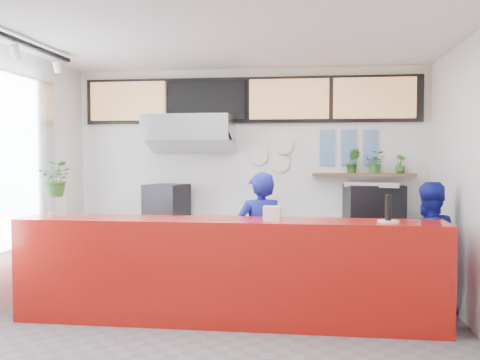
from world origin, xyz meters
The scene contains 41 objects.
floor centered at (0.00, 0.00, 0.00)m, with size 5.00×5.00×0.00m, color slate.
ceiling centered at (0.00, 0.00, 3.00)m, with size 5.00×5.00×0.00m, color silver.
wall_back centered at (0.00, 2.50, 1.50)m, with size 5.00×5.00×0.00m, color white.
service_counter centered at (0.00, 0.40, 0.55)m, with size 4.50×0.60×1.10m, color #B5140C.
cream_band centered at (0.00, 2.49, 2.60)m, with size 5.00×0.02×0.80m, color beige.
prep_bench centered at (-0.80, 2.20, 0.45)m, with size 1.80×0.60×0.90m, color #B2B5BA.
panini_oven centered at (-1.14, 2.20, 1.13)m, with size 0.51×0.51×0.46m, color black.
extraction_hood centered at (-0.80, 2.15, 2.15)m, with size 1.20×0.70×0.35m, color #B2B5BA.
hood_lip centered at (-0.80, 2.15, 1.95)m, with size 1.20×0.70×0.08m, color #B2B5BA.
right_bench centered at (1.50, 2.20, 0.45)m, with size 1.80×0.60×0.90m, color #B2B5BA.
espresso_machine centered at (1.72, 2.20, 1.14)m, with size 0.74×0.53×0.47m, color black.
espresso_tray centered at (1.72, 2.20, 1.38)m, with size 0.70×0.49×0.06m, color #BABCC1.
herb_shelf centered at (1.60, 2.40, 1.50)m, with size 1.40×0.18×0.04m, color brown.
menu_board_far_left centered at (-1.75, 2.38, 2.55)m, with size 1.10×0.10×0.55m, color tan.
menu_board_mid_left centered at (-0.59, 2.38, 2.55)m, with size 1.10×0.10×0.55m, color black.
menu_board_mid_right centered at (0.57, 2.38, 2.55)m, with size 1.10×0.10×0.55m, color tan.
menu_board_far_right centered at (1.73, 2.38, 2.55)m, with size 1.10×0.10×0.55m, color tan.
soffit centered at (0.00, 2.46, 2.55)m, with size 4.80×0.04×0.65m, color black.
window_pane centered at (-2.47, 0.30, 1.70)m, with size 0.04×2.20×1.90m, color silver.
window_frame centered at (-2.45, 0.30, 1.70)m, with size 0.03×2.30×2.00m, color #B2B5BA.
track_rail centered at (-2.10, 0.00, 2.94)m, with size 0.05×2.40×0.04m, color black.
dec_plate_a centered at (0.15, 2.47, 1.75)m, with size 0.24×0.24×0.03m, color silver.
dec_plate_b centered at (0.45, 2.47, 1.65)m, with size 0.24×0.24×0.03m, color silver.
dec_plate_c centered at (0.15, 2.47, 1.45)m, with size 0.24×0.24×0.03m, color silver.
dec_plate_d centered at (0.50, 2.47, 1.90)m, with size 0.24×0.24×0.03m, color silver.
photo_frame_a centered at (1.10, 2.48, 2.00)m, with size 0.20×0.02×0.25m, color #598CBF.
photo_frame_b centered at (1.40, 2.48, 2.00)m, with size 0.20×0.02×0.25m, color #598CBF.
photo_frame_c centered at (1.70, 2.48, 2.00)m, with size 0.20×0.02×0.25m, color #598CBF.
photo_frame_d centered at (1.10, 2.48, 1.75)m, with size 0.20×0.02×0.25m, color #598CBF.
photo_frame_e centered at (1.40, 2.48, 1.75)m, with size 0.20×0.02×0.25m, color #598CBF.
photo_frame_f centered at (1.70, 2.48, 1.75)m, with size 0.20×0.02×0.25m, color #598CBF.
staff_center centered at (0.30, 1.02, 0.79)m, with size 0.58×0.38×1.58m, color navy.
staff_right centered at (2.17, 1.01, 0.74)m, with size 0.72×0.56×1.48m, color navy.
herb_b centered at (1.46, 2.40, 1.69)m, with size 0.19×0.15×0.34m, color #2F6A25.
herb_c centered at (1.76, 2.40, 1.67)m, with size 0.28×0.24×0.31m, color #2F6A25.
herb_d centered at (2.09, 2.40, 1.65)m, with size 0.14×0.13×0.26m, color #2F6A25.
glass_vase centered at (-1.86, 0.36, 1.22)m, with size 0.19×0.19×0.24m, color white.
basil_vase centered at (-1.86, 0.36, 1.52)m, with size 0.35×0.30×0.39m, color #2F6A25.
napkin_holder centered at (0.48, 0.34, 1.18)m, with size 0.17×0.11×0.15m, color white.
white_plate centered at (1.65, 0.38, 1.11)m, with size 0.22×0.22×0.02m, color white.
pepper_mill centered at (1.65, 0.38, 1.25)m, with size 0.07×0.07×0.26m, color black.
Camera 1 is at (0.85, -5.12, 1.78)m, focal length 40.00 mm.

